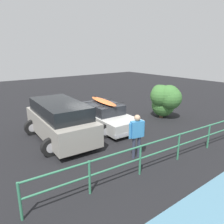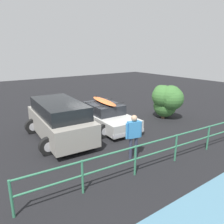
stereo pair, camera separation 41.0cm
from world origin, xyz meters
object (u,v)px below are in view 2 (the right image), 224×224
(person_bystander, at_px, (134,133))
(suv_car, at_px, (60,120))
(sedan_car, at_px, (105,115))
(bush_near_left, at_px, (167,99))

(person_bystander, bearing_deg, suv_car, -66.20)
(sedan_car, relative_size, person_bystander, 2.52)
(person_bystander, relative_size, bush_near_left, 0.84)
(sedan_car, xyz_separation_m, bush_near_left, (-3.76, 0.94, 0.59))
(person_bystander, distance_m, bush_near_left, 5.56)
(sedan_car, bearing_deg, person_bystander, 72.91)
(suv_car, relative_size, person_bystander, 2.79)
(sedan_car, xyz_separation_m, person_bystander, (1.11, 3.62, 0.42))
(person_bystander, bearing_deg, bush_near_left, -151.26)
(bush_near_left, bearing_deg, sedan_car, -14.04)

